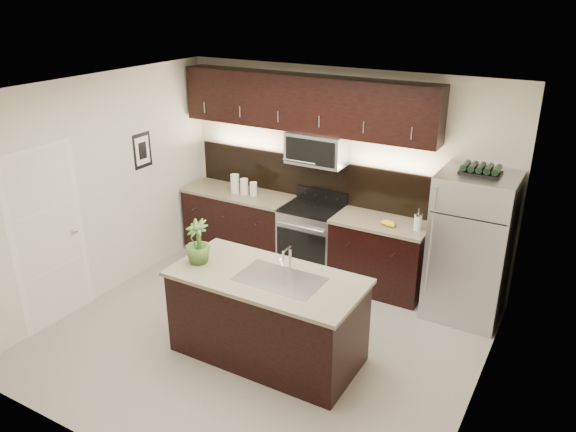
# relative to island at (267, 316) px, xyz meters

# --- Properties ---
(ground) EXTENTS (4.50, 4.50, 0.00)m
(ground) POSITION_rel_island_xyz_m (-0.22, 0.21, -0.47)
(ground) COLOR gray
(ground) RESTS_ON ground
(room_walls) EXTENTS (4.52, 4.02, 2.71)m
(room_walls) POSITION_rel_island_xyz_m (-0.33, 0.17, 1.22)
(room_walls) COLOR beige
(room_walls) RESTS_ON ground
(counter_run) EXTENTS (3.51, 0.65, 0.94)m
(counter_run) POSITION_rel_island_xyz_m (-0.68, 1.90, -0.00)
(counter_run) COLOR black
(counter_run) RESTS_ON ground
(upper_fixtures) EXTENTS (3.49, 0.40, 1.66)m
(upper_fixtures) POSITION_rel_island_xyz_m (-0.65, 2.04, 1.67)
(upper_fixtures) COLOR black
(upper_fixtures) RESTS_ON counter_run
(island) EXTENTS (1.96, 0.96, 0.94)m
(island) POSITION_rel_island_xyz_m (0.00, 0.00, 0.00)
(island) COLOR black
(island) RESTS_ON ground
(sink_faucet) EXTENTS (0.84, 0.50, 0.28)m
(sink_faucet) POSITION_rel_island_xyz_m (0.15, 0.01, 0.48)
(sink_faucet) COLOR silver
(sink_faucet) RESTS_ON island
(refrigerator) EXTENTS (0.84, 0.76, 1.74)m
(refrigerator) POSITION_rel_island_xyz_m (1.58, 1.84, 0.40)
(refrigerator) COLOR #B2B2B7
(refrigerator) RESTS_ON ground
(wine_rack) EXTENTS (0.43, 0.27, 0.10)m
(wine_rack) POSITION_rel_island_xyz_m (1.58, 1.84, 1.32)
(wine_rack) COLOR black
(wine_rack) RESTS_ON refrigerator
(plant) EXTENTS (0.29, 0.29, 0.47)m
(plant) POSITION_rel_island_xyz_m (-0.77, -0.10, 0.70)
(plant) COLOR #406327
(plant) RESTS_ON island
(canisters) EXTENTS (0.39, 0.14, 0.26)m
(canisters) POSITION_rel_island_xyz_m (-1.55, 1.86, 0.58)
(canisters) COLOR silver
(canisters) RESTS_ON counter_run
(french_press) EXTENTS (0.09, 0.09, 0.27)m
(french_press) POSITION_rel_island_xyz_m (0.95, 1.85, 0.57)
(french_press) COLOR silver
(french_press) RESTS_ON counter_run
(bananas) EXTENTS (0.23, 0.19, 0.06)m
(bananas) POSITION_rel_island_xyz_m (0.56, 1.82, 0.50)
(bananas) COLOR gold
(bananas) RESTS_ON counter_run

